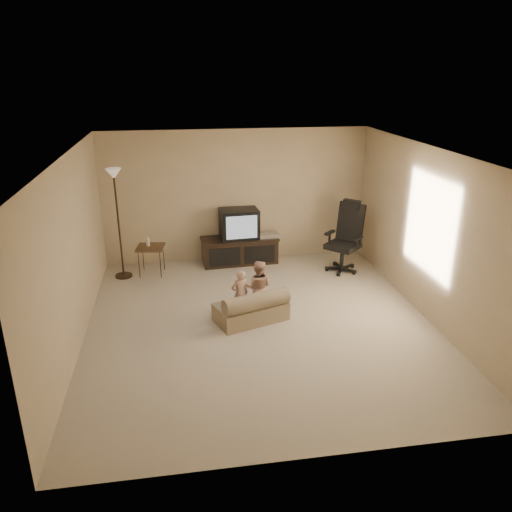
{
  "coord_description": "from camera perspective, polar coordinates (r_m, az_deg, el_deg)",
  "views": [
    {
      "loc": [
        -1.1,
        -6.43,
        3.54
      ],
      "look_at": [
        0.04,
        0.6,
        0.84
      ],
      "focal_mm": 35.0,
      "sensor_mm": 36.0,
      "label": 1
    }
  ],
  "objects": [
    {
      "name": "side_table",
      "position": [
        9.15,
        -11.98,
        0.96
      ],
      "size": [
        0.54,
        0.54,
        0.71
      ],
      "rotation": [
        0.0,
        0.0,
        -0.14
      ],
      "color": "brown",
      "rests_on": "floor"
    },
    {
      "name": "toddler_right",
      "position": [
        7.55,
        0.25,
        -3.59
      ],
      "size": [
        0.46,
        0.34,
        0.85
      ],
      "primitive_type": "imported",
      "rotation": [
        0.0,
        0.0,
        2.85
      ],
      "color": "tan",
      "rests_on": "floor"
    },
    {
      "name": "floor",
      "position": [
        7.42,
        0.46,
        -7.71
      ],
      "size": [
        5.5,
        5.5,
        0.0
      ],
      "primitive_type": "plane",
      "color": "beige",
      "rests_on": "ground"
    },
    {
      "name": "child_sofa",
      "position": [
        7.39,
        -0.43,
        -6.04
      ],
      "size": [
        1.16,
        0.88,
        0.5
      ],
      "rotation": [
        0.0,
        0.0,
        0.33
      ],
      "color": "#998A67",
      "rests_on": "floor"
    },
    {
      "name": "tv_stand",
      "position": [
        9.51,
        -1.86,
        1.74
      ],
      "size": [
        1.51,
        0.64,
        1.06
      ],
      "rotation": [
        0.0,
        0.0,
        0.06
      ],
      "color": "black",
      "rests_on": "floor"
    },
    {
      "name": "toddler_left",
      "position": [
        7.43,
        -1.86,
        -4.38
      ],
      "size": [
        0.33,
        0.28,
        0.77
      ],
      "primitive_type": "imported",
      "rotation": [
        0.0,
        0.0,
        3.43
      ],
      "color": "tan",
      "rests_on": "floor"
    },
    {
      "name": "floor_lamp",
      "position": [
        8.88,
        -15.7,
        6.24
      ],
      "size": [
        0.3,
        0.3,
        1.96
      ],
      "color": "black",
      "rests_on": "floor"
    },
    {
      "name": "room_shell",
      "position": [
        6.83,
        0.5,
        3.56
      ],
      "size": [
        5.5,
        5.5,
        5.5
      ],
      "color": "white",
      "rests_on": "floor"
    },
    {
      "name": "office_chair",
      "position": [
        9.29,
        10.11,
        1.13
      ],
      "size": [
        0.85,
        0.85,
        1.31
      ],
      "rotation": [
        0.0,
        0.0,
        -0.82
      ],
      "color": "black",
      "rests_on": "floor"
    }
  ]
}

